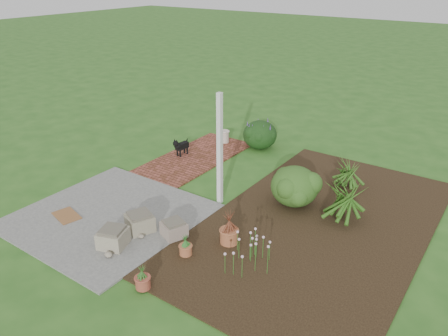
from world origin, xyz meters
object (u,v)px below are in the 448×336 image
Objects in this scene: stone_trough_near at (113,238)px; evergreen_shrub at (295,185)px; black_dog at (181,146)px; cream_ceramic_urn at (225,137)px.

evergreen_shrub reaches higher than stone_trough_near.
black_dog is (-1.76, 4.03, 0.13)m from stone_trough_near.
evergreen_shrub is (2.01, 3.40, 0.27)m from stone_trough_near.
evergreen_shrub is (3.36, -2.15, 0.26)m from cream_ceramic_urn.
cream_ceramic_urn is at bearing 147.46° from evergreen_shrub.
evergreen_shrub reaches higher than black_dog.
stone_trough_near is 4.40m from black_dog.
cream_ceramic_urn is (0.40, 1.52, -0.12)m from black_dog.
evergreen_shrub reaches higher than cream_ceramic_urn.
black_dog is 0.54× the size of evergreen_shrub.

